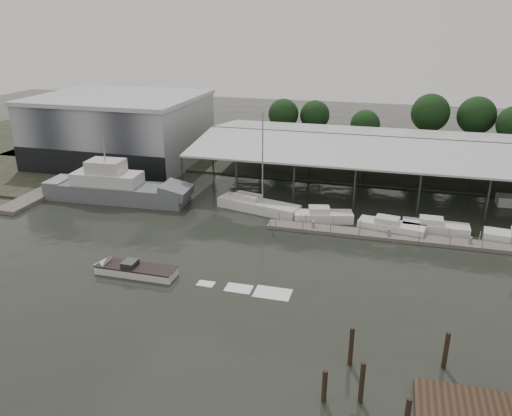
# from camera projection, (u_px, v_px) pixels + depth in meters

# --- Properties ---
(ground) EXTENTS (200.00, 200.00, 0.00)m
(ground) POSITION_uv_depth(u_px,v_px,m) (233.00, 264.00, 46.98)
(ground) COLOR #232720
(ground) RESTS_ON ground
(land_strip_far) EXTENTS (140.00, 30.00, 0.30)m
(land_strip_far) POSITION_uv_depth(u_px,v_px,m) (308.00, 153.00, 84.81)
(land_strip_far) COLOR #3F4433
(land_strip_far) RESTS_ON ground
(land_strip_west) EXTENTS (20.00, 40.00, 0.30)m
(land_strip_west) POSITION_uv_depth(u_px,v_px,m) (60.00, 155.00, 83.72)
(land_strip_west) COLOR #3F4433
(land_strip_west) RESTS_ON ground
(storage_warehouse) EXTENTS (24.50, 20.50, 10.50)m
(storage_warehouse) POSITION_uv_depth(u_px,v_px,m) (121.00, 129.00, 78.89)
(storage_warehouse) COLOR #9CA1A6
(storage_warehouse) RESTS_ON ground
(covered_boat_shed) EXTENTS (58.24, 24.00, 6.96)m
(covered_boat_shed) POSITION_uv_depth(u_px,v_px,m) (419.00, 144.00, 65.90)
(covered_boat_shed) COLOR silver
(covered_boat_shed) RESTS_ON ground
(trawler_dock) EXTENTS (3.00, 18.00, 0.50)m
(trawler_dock) POSITION_uv_depth(u_px,v_px,m) (51.00, 189.00, 66.81)
(trawler_dock) COLOR slate
(trawler_dock) RESTS_ON ground
(floating_dock) EXTENTS (28.00, 2.00, 1.40)m
(floating_dock) POSITION_uv_depth(u_px,v_px,m) (398.00, 237.00, 52.28)
(floating_dock) COLOR slate
(floating_dock) RESTS_ON ground
(grey_trawler) EXTENTS (19.06, 5.15, 8.84)m
(grey_trawler) POSITION_uv_depth(u_px,v_px,m) (117.00, 188.00, 62.94)
(grey_trawler) COLOR slate
(grey_trawler) RESTS_ON ground
(white_sailboat) EXTENTS (10.51, 5.06, 12.16)m
(white_sailboat) POSITION_uv_depth(u_px,v_px,m) (257.00, 205.00, 59.88)
(white_sailboat) COLOR white
(white_sailboat) RESTS_ON ground
(speedboat_underway) EXTENTS (19.05, 2.50, 2.00)m
(speedboat_underway) POSITION_uv_depth(u_px,v_px,m) (130.00, 269.00, 45.21)
(speedboat_underway) COLOR white
(speedboat_underway) RESTS_ON ground
(moored_cruiser_0) EXTENTS (6.96, 3.71, 1.70)m
(moored_cruiser_0) POSITION_uv_depth(u_px,v_px,m) (323.00, 216.00, 56.86)
(moored_cruiser_0) COLOR white
(moored_cruiser_0) RESTS_ON ground
(moored_cruiser_1) EXTENTS (7.29, 3.44, 1.70)m
(moored_cruiser_1) POSITION_uv_depth(u_px,v_px,m) (391.00, 227.00, 53.91)
(moored_cruiser_1) COLOR white
(moored_cruiser_1) RESTS_ON ground
(moored_cruiser_2) EXTENTS (6.99, 2.44, 1.70)m
(moored_cruiser_2) POSITION_uv_depth(u_px,v_px,m) (435.00, 227.00, 53.80)
(moored_cruiser_2) COLOR white
(moored_cruiser_2) RESTS_ON ground
(mooring_pilings) EXTENTS (7.59, 8.82, 3.45)m
(mooring_pilings) POSITION_uv_depth(u_px,v_px,m) (375.00, 386.00, 29.98)
(mooring_pilings) COLOR #332519
(mooring_pilings) RESTS_ON ground
(horizon_tree_line) EXTENTS (68.71, 10.95, 9.72)m
(horizon_tree_line) POSITION_uv_depth(u_px,v_px,m) (476.00, 121.00, 82.21)
(horizon_tree_line) COLOR #322316
(horizon_tree_line) RESTS_ON ground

